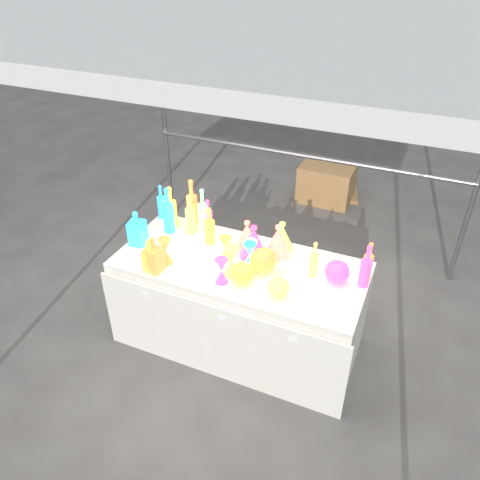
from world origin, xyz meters
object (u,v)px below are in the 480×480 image
at_px(cardboard_box_closed, 326,183).
at_px(bottle_0, 171,206).
at_px(decanter_0, 151,255).
at_px(lampshade_0, 247,235).
at_px(hourglass_0, 165,251).
at_px(display_table, 240,304).
at_px(globe_0, 243,274).

height_order(cardboard_box_closed, bottle_0, bottle_0).
bearing_deg(decanter_0, lampshade_0, 34.58).
height_order(cardboard_box_closed, hourglass_0, hourglass_0).
distance_m(display_table, cardboard_box_closed, 2.57).
distance_m(cardboard_box_closed, globe_0, 2.81).
height_order(hourglass_0, globe_0, hourglass_0).
distance_m(display_table, lampshade_0, 0.54).
bearing_deg(hourglass_0, decanter_0, -113.52).
distance_m(decanter_0, hourglass_0, 0.12).
xyz_separation_m(globe_0, lampshade_0, (-0.13, 0.39, 0.05)).
bearing_deg(cardboard_box_closed, display_table, -89.29).
bearing_deg(globe_0, bottle_0, 151.12).
height_order(cardboard_box_closed, globe_0, globe_0).
bearing_deg(hourglass_0, display_table, 21.39).
height_order(bottle_0, globe_0, bottle_0).
relative_size(hourglass_0, lampshade_0, 0.87).
relative_size(display_table, hourglass_0, 9.27).
bearing_deg(cardboard_box_closed, hourglass_0, -99.34).
bearing_deg(globe_0, lampshade_0, 108.63).
xyz_separation_m(display_table, globe_0, (0.10, -0.18, 0.44)).
relative_size(decanter_0, globe_0, 1.52).
bearing_deg(hourglass_0, bottle_0, 115.59).
relative_size(hourglass_0, globe_0, 1.20).
xyz_separation_m(bottle_0, decanter_0, (0.17, -0.57, -0.05)).
xyz_separation_m(bottle_0, lampshade_0, (0.68, -0.06, -0.06)).
distance_m(cardboard_box_closed, decanter_0, 2.99).
xyz_separation_m(cardboard_box_closed, decanter_0, (-0.56, -2.87, 0.65)).
distance_m(display_table, bottle_0, 0.94).
relative_size(display_table, bottle_0, 5.29).
distance_m(cardboard_box_closed, hourglass_0, 2.87).
relative_size(globe_0, lampshade_0, 0.72).
bearing_deg(lampshade_0, decanter_0, -141.47).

